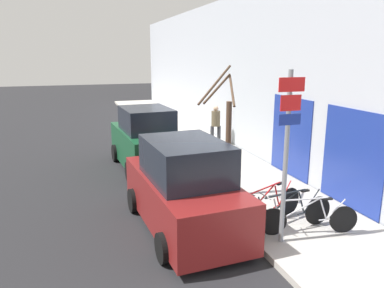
% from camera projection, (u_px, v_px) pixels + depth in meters
% --- Properties ---
extents(ground_plane, '(80.00, 80.00, 0.00)m').
position_uv_depth(ground_plane, '(145.00, 162.00, 14.47)').
color(ground_plane, black).
extents(sidewalk_curb, '(3.20, 32.00, 0.15)m').
position_uv_depth(sidewalk_curb, '(188.00, 140.00, 17.82)').
color(sidewalk_curb, '#ADA89E').
rests_on(sidewalk_curb, ground).
extents(building_facade, '(0.23, 32.00, 6.50)m').
position_uv_depth(building_facade, '(224.00, 73.00, 17.51)').
color(building_facade, '#B2B7C1').
rests_on(building_facade, ground).
extents(signpost, '(0.57, 0.12, 3.64)m').
position_uv_depth(signpost, '(287.00, 149.00, 7.57)').
color(signpost, gray).
rests_on(signpost, sidewalk_curb).
extents(bicycle_0, '(2.19, 0.66, 0.87)m').
position_uv_depth(bicycle_0, '(308.00, 218.00, 8.32)').
color(bicycle_0, black).
rests_on(bicycle_0, sidewalk_curb).
extents(bicycle_1, '(2.34, 0.44, 0.95)m').
position_uv_depth(bicycle_1, '(289.00, 214.00, 8.47)').
color(bicycle_1, black).
rests_on(bicycle_1, sidewalk_curb).
extents(bicycle_2, '(2.29, 0.91, 0.98)m').
position_uv_depth(bicycle_2, '(267.00, 208.00, 8.76)').
color(bicycle_2, black).
rests_on(bicycle_2, sidewalk_curb).
extents(parked_car_0, '(2.22, 4.42, 2.18)m').
position_uv_depth(parked_car_0, '(184.00, 189.00, 8.79)').
color(parked_car_0, maroon).
rests_on(parked_car_0, ground).
extents(parked_car_1, '(2.20, 4.26, 2.24)m').
position_uv_depth(parked_car_1, '(146.00, 141.00, 13.53)').
color(parked_car_1, '#144728').
rests_on(parked_car_1, ground).
extents(pedestrian_near, '(0.44, 0.39, 1.74)m').
position_uv_depth(pedestrian_near, '(216.00, 122.00, 16.46)').
color(pedestrian_near, '#333338').
rests_on(pedestrian_near, sidewalk_curb).
extents(street_tree, '(1.12, 1.05, 3.65)m').
position_uv_depth(street_tree, '(227.00, 139.00, 10.24)').
color(street_tree, '#4C3828').
rests_on(street_tree, sidewalk_curb).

